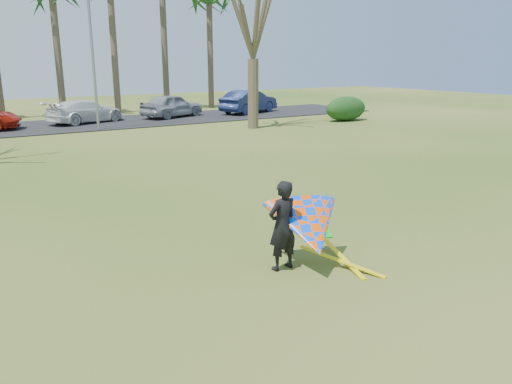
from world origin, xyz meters
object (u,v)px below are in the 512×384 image
car_5 (249,102)px  kite_flyer (306,227)px  car_3 (86,111)px  bare_tree_right (253,11)px  streetlight (95,50)px  car_4 (172,105)px

car_5 → kite_flyer: size_ratio=2.13×
car_3 → kite_flyer: (-2.29, -25.42, 0.07)m
car_3 → bare_tree_right: bearing=-155.3°
car_3 → car_5: car_5 is taller
streetlight → car_5: size_ratio=1.57×
car_5 → kite_flyer: bearing=128.4°
bare_tree_right → streetlight: size_ratio=1.15×
kite_flyer → car_3: bearing=84.9°
car_4 → car_5: (6.00, -0.45, 0.04)m
streetlight → car_5: bearing=14.5°
car_4 → streetlight: bearing=99.3°
bare_tree_right → kite_flyer: size_ratio=3.86×
streetlight → car_4: size_ratio=1.70×
bare_tree_right → streetlight: (-7.84, 4.00, -2.10)m
car_4 → kite_flyer: (-8.16, -25.44, -0.01)m
car_5 → car_3: bearing=65.8°
bare_tree_right → car_5: (4.08, 7.08, -5.67)m
streetlight → kite_flyer: bearing=-95.8°
streetlight → car_3: size_ratio=1.62×
car_4 → car_5: bearing=-115.7°
car_4 → car_5: car_5 is taller
car_3 → car_4: (5.87, 0.02, 0.09)m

